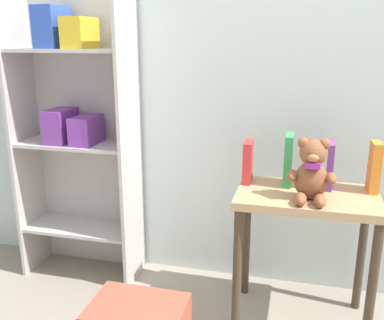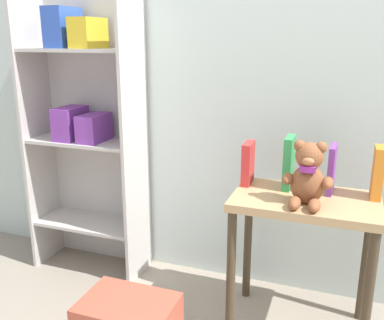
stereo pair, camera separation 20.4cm
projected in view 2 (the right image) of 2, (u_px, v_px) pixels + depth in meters
wall_back at (281, 50)px, 2.06m from camera, size 4.80×0.06×2.50m
bookshelf_side at (87, 123)px, 2.37m from camera, size 0.64×0.29×1.52m
display_table at (304, 223)px, 1.88m from camera, size 0.62×0.39×0.64m
teddy_bear at (308, 176)px, 1.74m from camera, size 0.20×0.19×0.27m
book_standing_red at (248, 163)px, 2.00m from camera, size 0.04×0.14×0.20m
book_standing_green at (289, 162)px, 1.94m from camera, size 0.04×0.14×0.24m
book_standing_purple at (332, 169)px, 1.88m from camera, size 0.03×0.14×0.21m
book_standing_orange at (378, 173)px, 1.81m from camera, size 0.04×0.11×0.23m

